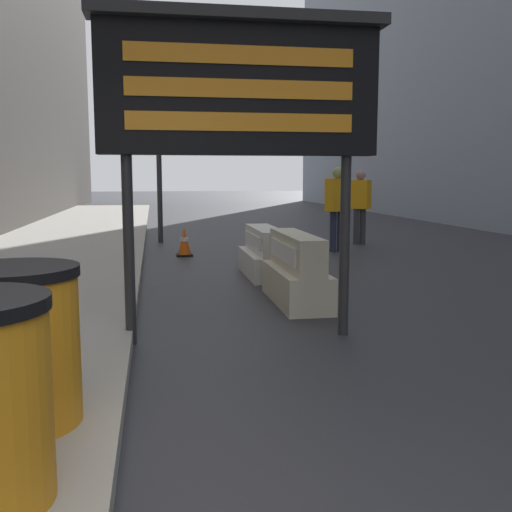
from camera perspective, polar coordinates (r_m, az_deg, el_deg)
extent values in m
cylinder|color=orange|center=(3.73, -22.02, -8.40)|extent=(0.73, 0.73, 0.86)
cylinder|color=black|center=(3.63, -22.38, -1.41)|extent=(0.76, 0.76, 0.06)
cylinder|color=#28282B|center=(5.61, -12.01, 0.45)|extent=(0.10, 0.10, 1.75)
cylinder|color=#28282B|center=(5.90, 8.43, 0.88)|extent=(0.10, 0.10, 1.75)
cube|color=black|center=(5.68, -1.59, 15.47)|extent=(2.58, 0.24, 1.17)
cube|color=#28282B|center=(5.73, -1.50, 21.87)|extent=(2.70, 0.34, 0.10)
cube|color=orange|center=(5.60, -1.40, 18.62)|extent=(2.06, 0.02, 0.16)
cube|color=orange|center=(5.55, -1.39, 15.66)|extent=(2.06, 0.02, 0.16)
cube|color=orange|center=(5.51, -1.38, 12.65)|extent=(2.06, 0.02, 0.16)
cube|color=beige|center=(7.42, 3.83, -2.84)|extent=(0.55, 1.68, 0.43)
cube|color=beige|center=(7.35, 3.86, 0.46)|extent=(0.33, 1.68, 0.43)
cube|color=white|center=(7.31, 2.53, 0.43)|extent=(0.02, 1.34, 0.22)
cube|color=silver|center=(9.42, 0.89, -0.74)|extent=(0.63, 1.69, 0.38)
cube|color=silver|center=(9.37, 0.90, 1.55)|extent=(0.38, 1.69, 0.38)
cube|color=white|center=(9.34, -0.32, 1.53)|extent=(0.02, 1.35, 0.19)
cube|color=black|center=(11.82, -6.82, 0.09)|extent=(0.32, 0.32, 0.04)
cone|color=#EA560F|center=(11.79, -6.84, 1.46)|extent=(0.26, 0.26, 0.53)
cylinder|color=white|center=(11.78, -6.84, 1.59)|extent=(0.15, 0.15, 0.07)
cylinder|color=#2D2D30|center=(14.31, -9.22, 8.87)|extent=(0.12, 0.12, 3.79)
cube|color=#23281E|center=(14.26, -9.35, 14.81)|extent=(0.28, 0.28, 0.84)
sphere|color=#360605|center=(14.15, -9.37, 16.01)|extent=(0.15, 0.15, 0.15)
sphere|color=gold|center=(14.11, -9.34, 14.89)|extent=(0.15, 0.15, 0.15)
sphere|color=black|center=(14.07, -9.32, 13.76)|extent=(0.15, 0.15, 0.15)
cylinder|color=#23283D|center=(12.47, 7.36, 2.33)|extent=(0.14, 0.14, 0.84)
cylinder|color=#23283D|center=(12.51, 8.05, 2.33)|extent=(0.14, 0.14, 0.84)
cube|color=orange|center=(12.44, 7.77, 5.79)|extent=(0.53, 0.44, 0.67)
sphere|color=#819557|center=(12.44, 7.80, 7.86)|extent=(0.23, 0.23, 0.23)
cylinder|color=#333338|center=(13.92, 9.53, 2.79)|extent=(0.13, 0.13, 0.82)
cylinder|color=#333338|center=(13.97, 10.12, 2.79)|extent=(0.13, 0.13, 0.82)
cube|color=orange|center=(13.91, 9.90, 5.80)|extent=(0.51, 0.50, 0.65)
sphere|color=gray|center=(13.90, 9.94, 7.59)|extent=(0.22, 0.22, 0.22)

